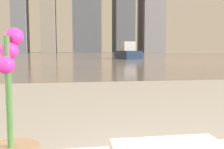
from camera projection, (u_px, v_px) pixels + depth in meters
The scene contains 3 objects.
harbor_water at pixel (76, 54), 60.93m from camera, with size 180.00×110.00×0.01m.
harbor_boat_1 at pixel (127, 53), 26.31m from camera, with size 2.06×4.89×1.78m.
skyline_tower_2 at pixel (48, 9), 112.42m from camera, with size 6.20×10.77×39.00m.
Camera 1 is at (-0.53, 0.25, 0.86)m, focal length 40.00 mm.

